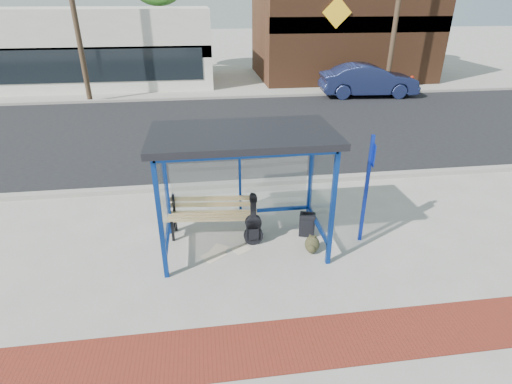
{
  "coord_description": "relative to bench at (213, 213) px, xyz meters",
  "views": [
    {
      "loc": [
        -0.69,
        -6.72,
        4.56
      ],
      "look_at": [
        0.26,
        0.2,
        1.12
      ],
      "focal_mm": 28.0,
      "sensor_mm": 36.0,
      "label": 1
    }
  ],
  "objects": [
    {
      "name": "storefront_brown",
      "position": [
        8.59,
        17.88,
        2.71
      ],
      "size": [
        10.0,
        7.08,
        6.4
      ],
      "color": "#59331E",
      "rests_on": "ground"
    },
    {
      "name": "curb_far",
      "position": [
        0.59,
        12.49,
        -0.43
      ],
      "size": [
        60.0,
        0.25,
        0.12
      ],
      "primitive_type": "cube",
      "color": "gray",
      "rests_on": "ground"
    },
    {
      "name": "suitcase",
      "position": [
        1.94,
        -0.36,
        -0.23
      ],
      "size": [
        0.37,
        0.29,
        0.56
      ],
      "rotation": [
        0.0,
        0.0,
        -0.32
      ],
      "color": "black",
      "rests_on": "ground"
    },
    {
      "name": "newspaper_a",
      "position": [
        -0.04,
        -0.84,
        -0.49
      ],
      "size": [
        0.54,
        0.52,
        0.01
      ],
      "primitive_type": "cube",
      "rotation": [
        0.0,
        0.0,
        0.63
      ],
      "color": "white",
      "rests_on": "ground"
    },
    {
      "name": "ground",
      "position": [
        0.59,
        -0.61,
        -0.49
      ],
      "size": [
        120.0,
        120.0,
        0.0
      ],
      "primitive_type": "plane",
      "color": "#B2ADA0",
      "rests_on": "ground"
    },
    {
      "name": "utility_pole_west",
      "position": [
        -5.41,
        12.79,
        3.61
      ],
      "size": [
        1.6,
        0.24,
        8.0
      ],
      "color": "#4C3826",
      "rests_on": "ground"
    },
    {
      "name": "bus_shelter",
      "position": [
        0.59,
        -0.54,
        1.58
      ],
      "size": [
        3.3,
        1.8,
        2.42
      ],
      "color": "navy",
      "rests_on": "ground"
    },
    {
      "name": "street_asphalt",
      "position": [
        0.59,
        7.39,
        -0.49
      ],
      "size": [
        60.0,
        10.0,
        0.0
      ],
      "primitive_type": "cube",
      "color": "black",
      "rests_on": "ground"
    },
    {
      "name": "newspaper_c",
      "position": [
        0.07,
        -0.66,
        -0.49
      ],
      "size": [
        0.45,
        0.48,
        0.01
      ],
      "primitive_type": "cube",
      "rotation": [
        0.0,
        0.0,
        1.05
      ],
      "color": "white",
      "rests_on": "ground"
    },
    {
      "name": "guitar_bag",
      "position": [
        0.78,
        -0.52,
        -0.1
      ],
      "size": [
        0.39,
        0.13,
        1.07
      ],
      "rotation": [
        0.0,
        0.0,
        0.04
      ],
      "color": "black",
      "rests_on": "ground"
    },
    {
      "name": "backpack",
      "position": [
        1.89,
        -0.97,
        -0.33
      ],
      "size": [
        0.35,
        0.33,
        0.35
      ],
      "rotation": [
        0.0,
        0.0,
        -0.36
      ],
      "color": "#2F2E1A",
      "rests_on": "ground"
    },
    {
      "name": "fire_hydrant",
      "position": [
        11.32,
        13.43,
        -0.12
      ],
      "size": [
        0.31,
        0.21,
        0.69
      ],
      "rotation": [
        0.0,
        0.0,
        -0.33
      ],
      "color": "#9D1D0B",
      "rests_on": "ground"
    },
    {
      "name": "curb_near",
      "position": [
        0.59,
        2.29,
        -0.43
      ],
      "size": [
        60.0,
        0.25,
        0.12
      ],
      "primitive_type": "cube",
      "color": "gray",
      "rests_on": "ground"
    },
    {
      "name": "far_sidewalk",
      "position": [
        0.59,
        14.39,
        -0.49
      ],
      "size": [
        60.0,
        4.0,
        0.01
      ],
      "primitive_type": "cube",
      "color": "#B2ADA0",
      "rests_on": "ground"
    },
    {
      "name": "parked_car",
      "position": [
        8.23,
        12.01,
        0.29
      ],
      "size": [
        4.87,
        2.03,
        1.56
      ],
      "primitive_type": "imported",
      "rotation": [
        0.0,
        0.0,
        1.49
      ],
      "color": "#1A234B",
      "rests_on": "ground"
    },
    {
      "name": "newspaper_b",
      "position": [
        0.52,
        -0.69,
        -0.49
      ],
      "size": [
        0.43,
        0.4,
        0.01
      ],
      "primitive_type": "cube",
      "rotation": [
        0.0,
        0.0,
        0.53
      ],
      "color": "white",
      "rests_on": "ground"
    },
    {
      "name": "utility_pole_east",
      "position": [
        9.59,
        12.79,
        3.61
      ],
      "size": [
        1.6,
        0.24,
        8.0
      ],
      "color": "#4C3826",
      "rests_on": "ground"
    },
    {
      "name": "brick_paver_strip",
      "position": [
        0.59,
        -3.21,
        -0.49
      ],
      "size": [
        60.0,
        1.0,
        0.01
      ],
      "primitive_type": "cube",
      "color": "maroon",
      "rests_on": "ground"
    },
    {
      "name": "bench",
      "position": [
        0.0,
        0.0,
        0.0
      ],
      "size": [
        1.88,
        0.63,
        0.87
      ],
      "rotation": [
        0.0,
        0.0,
        -0.1
      ],
      "color": "black",
      "rests_on": "ground"
    },
    {
      "name": "sign_post",
      "position": [
        3.0,
        -0.67,
        0.79
      ],
      "size": [
        0.12,
        0.28,
        2.28
      ],
      "rotation": [
        0.0,
        0.0,
        -0.2
      ],
      "color": "#0D2497",
      "rests_on": "ground"
    },
    {
      "name": "storefront_white",
      "position": [
        -8.41,
        17.37,
        1.51
      ],
      "size": [
        18.0,
        6.04,
        4.0
      ],
      "color": "silver",
      "rests_on": "ground"
    }
  ]
}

